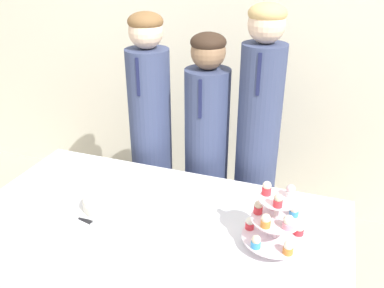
# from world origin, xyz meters

# --- Properties ---
(wall_back) EXTENTS (9.00, 0.06, 2.70)m
(wall_back) POSITION_xyz_m (0.00, 1.73, 1.35)
(wall_back) COLOR beige
(wall_back) RESTS_ON ground_plane
(table) EXTENTS (1.78, 0.78, 0.71)m
(table) POSITION_xyz_m (0.00, 0.39, 0.36)
(table) COLOR white
(table) RESTS_ON ground_plane
(round_cake) EXTENTS (0.21, 0.21, 0.10)m
(round_cake) POSITION_xyz_m (-0.27, 0.30, 0.76)
(round_cake) COLOR white
(round_cake) RESTS_ON table
(cake_knife) EXTENTS (0.25, 0.08, 0.01)m
(cake_knife) POSITION_xyz_m (-0.26, 0.18, 0.71)
(cake_knife) COLOR silver
(cake_knife) RESTS_ON table
(cupcake_stand) EXTENTS (0.27, 0.27, 0.30)m
(cupcake_stand) POSITION_xyz_m (0.55, 0.31, 0.85)
(cupcake_stand) COLOR silver
(cupcake_stand) RESTS_ON table
(student_0) EXTENTS (0.26, 0.27, 1.55)m
(student_0) POSITION_xyz_m (-0.34, 0.99, 0.77)
(student_0) COLOR #384266
(student_0) RESTS_ON ground_plane
(student_1) EXTENTS (0.26, 0.27, 1.46)m
(student_1) POSITION_xyz_m (0.03, 0.99, 0.72)
(student_1) COLOR #384266
(student_1) RESTS_ON ground_plane
(student_2) EXTENTS (0.24, 0.25, 1.63)m
(student_2) POSITION_xyz_m (0.34, 0.99, 0.81)
(student_2) COLOR #384266
(student_2) RESTS_ON ground_plane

